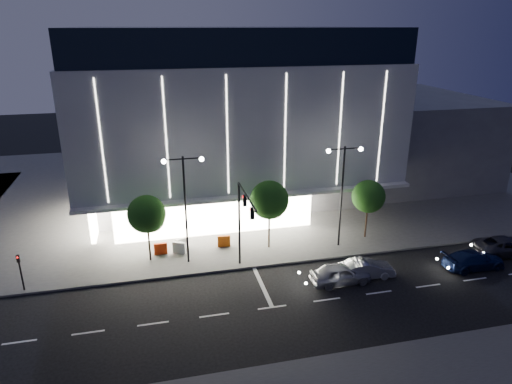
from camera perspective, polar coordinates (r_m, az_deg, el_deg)
The scene contains 19 objects.
ground at distance 33.10m, azimuth -2.10°, elevation -13.22°, with size 160.00×160.00×0.00m, color black.
sidewalk_museum at distance 55.21m, azimuth -1.86°, elevation 1.00°, with size 70.00×40.00×0.15m, color #474747.
museum at distance 50.90m, azimuth -3.86°, elevation 10.03°, with size 30.00×25.80×18.00m.
annex_building at distance 61.32m, azimuth 17.84°, elevation 6.79°, with size 16.00×20.00×10.00m, color #4C4C51.
traffic_mast at distance 33.78m, azimuth -1.65°, elevation -2.80°, with size 0.33×5.89×7.07m.
street_lamp_west at distance 35.41m, azimuth -8.89°, elevation -0.32°, with size 3.16×0.36×9.00m.
street_lamp_east at distance 38.45m, azimuth 10.77°, elevation 1.23°, with size 3.16×0.36×9.00m.
ped_signal_far at distance 36.95m, azimuth -27.39°, elevation -8.51°, with size 0.22×0.24×3.00m.
tree_left at distance 37.00m, azimuth -13.46°, elevation -2.94°, with size 3.02×3.02×5.72m.
tree_mid at distance 38.00m, azimuth 1.71°, elevation -1.24°, with size 3.25×3.25×6.15m.
tree_right at distance 41.27m, azimuth 13.88°, elevation -0.75°, with size 2.91×2.91×5.51m.
car_lead at distance 35.05m, azimuth 10.51°, elevation -10.02°, with size 1.84×4.57×1.56m, color #95969C.
car_second at distance 36.30m, azimuth 13.65°, elevation -9.30°, with size 1.47×4.22×1.39m, color #B3B6BB.
car_third at distance 40.33m, azimuth 25.56°, elevation -7.66°, with size 2.03×5.00×1.45m, color #121E47.
car_fourth at distance 43.91m, azimuth 28.86°, elevation -5.93°, with size 2.50×5.42×1.51m, color #35343A.
barrier_a at distance 39.13m, azimuth -11.83°, elevation -6.95°, with size 1.10×0.25×1.00m, color red.
barrier_b at distance 39.02m, azimuth -9.59°, elevation -6.87°, with size 1.10×0.25×1.00m, color silver.
barrier_c at distance 39.67m, azimuth -4.03°, elevation -6.14°, with size 1.10×0.25×1.00m, color #C54C0A.
barrier_d at distance 39.64m, azimuth -9.20°, elevation -6.39°, with size 1.10×0.25×1.00m, color white.
Camera 1 is at (-5.15, -27.14, 18.23)m, focal length 32.00 mm.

